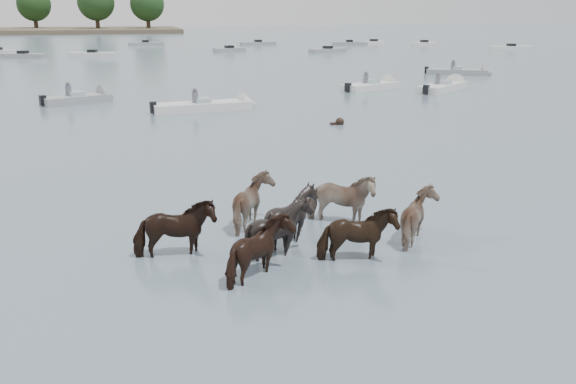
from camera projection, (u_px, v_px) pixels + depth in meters
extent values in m
plane|color=slate|center=(350.00, 235.00, 15.64)|extent=(400.00, 400.00, 0.00)
imported|color=black|center=(175.00, 233.00, 14.12)|extent=(1.90, 0.87, 1.61)
imported|color=#89725D|center=(255.00, 205.00, 16.15)|extent=(1.45, 1.66, 1.58)
imported|color=black|center=(291.00, 219.00, 15.00)|extent=(1.70, 1.57, 1.62)
imported|color=#806A57|center=(340.00, 202.00, 16.38)|extent=(2.12, 1.67, 1.63)
imported|color=black|center=(262.00, 255.00, 12.97)|extent=(1.80, 1.91, 1.52)
imported|color=black|center=(279.00, 232.00, 14.21)|extent=(1.85, 1.78, 1.57)
imported|color=black|center=(357.00, 239.00, 13.91)|extent=(1.86, 0.99, 1.51)
imported|color=gray|center=(422.00, 220.00, 15.11)|extent=(1.54, 1.72, 1.51)
sphere|color=black|center=(340.00, 122.00, 30.60)|extent=(0.44, 0.44, 0.44)
cube|color=black|center=(335.00, 124.00, 30.57)|extent=(0.50, 0.22, 0.18)
cube|color=gray|center=(76.00, 100.00, 37.49)|extent=(4.32, 3.07, 0.55)
cone|color=gray|center=(107.00, 97.00, 38.69)|extent=(1.46, 1.83, 1.60)
cube|color=#99ADB7|center=(76.00, 94.00, 37.39)|extent=(1.18, 1.35, 0.35)
cube|color=black|center=(43.00, 100.00, 36.24)|extent=(0.46, 0.46, 0.60)
cylinder|color=#595966|center=(69.00, 91.00, 37.23)|extent=(0.36, 0.36, 0.70)
sphere|color=#595966|center=(68.00, 84.00, 37.10)|extent=(0.24, 0.24, 0.24)
cube|color=silver|center=(203.00, 107.00, 34.73)|extent=(5.70, 2.15, 0.55)
cone|color=silver|center=(249.00, 104.00, 35.68)|extent=(1.05, 1.68, 1.60)
cube|color=#99ADB7|center=(202.00, 101.00, 34.62)|extent=(0.91, 1.19, 0.35)
cube|color=black|center=(153.00, 107.00, 33.73)|extent=(0.38, 0.38, 0.60)
cylinder|color=#595966|center=(195.00, 98.00, 34.47)|extent=(0.36, 0.36, 0.70)
sphere|color=#595966|center=(195.00, 90.00, 34.34)|extent=(0.24, 0.24, 0.24)
cube|color=silver|center=(371.00, 87.00, 43.76)|extent=(4.96, 3.49, 0.55)
cone|color=silver|center=(392.00, 84.00, 45.24)|extent=(1.50, 1.83, 1.60)
cube|color=#99ADB7|center=(371.00, 82.00, 43.66)|extent=(1.20, 1.36, 0.35)
cube|color=black|center=(348.00, 87.00, 42.23)|extent=(0.47, 0.47, 0.60)
cylinder|color=#595966|center=(366.00, 79.00, 43.50)|extent=(0.36, 0.36, 0.70)
sphere|color=#595966|center=(366.00, 73.00, 43.37)|extent=(0.24, 0.24, 0.24)
cube|color=silver|center=(442.00, 88.00, 43.28)|extent=(5.31, 4.61, 0.55)
cone|color=silver|center=(457.00, 84.00, 45.37)|extent=(1.69, 1.82, 1.60)
cube|color=#99ADB7|center=(443.00, 83.00, 43.18)|extent=(1.32, 1.38, 0.35)
cube|color=black|center=(426.00, 89.00, 41.14)|extent=(0.49, 0.49, 0.60)
cylinder|color=#595966|center=(438.00, 80.00, 43.02)|extent=(0.36, 0.36, 0.70)
sphere|color=#595966|center=(438.00, 74.00, 42.89)|extent=(0.24, 0.24, 0.24)
cube|color=gray|center=(457.00, 72.00, 53.75)|extent=(5.37, 3.84, 0.55)
cone|color=gray|center=(488.00, 73.00, 53.22)|extent=(1.54, 1.83, 1.60)
cube|color=#99ADB7|center=(457.00, 68.00, 53.65)|extent=(1.23, 1.36, 0.35)
cube|color=black|center=(427.00, 70.00, 54.24)|extent=(0.47, 0.47, 0.60)
cylinder|color=#595966|center=(453.00, 66.00, 53.49)|extent=(0.36, 0.36, 0.70)
sphere|color=#595966|center=(454.00, 61.00, 53.36)|extent=(0.24, 0.24, 0.24)
cube|color=gray|center=(23.00, 56.00, 72.05)|extent=(5.42, 3.50, 0.60)
cube|color=black|center=(23.00, 53.00, 71.94)|extent=(1.32, 1.32, 0.50)
cube|color=silver|center=(93.00, 55.00, 74.04)|extent=(5.89, 2.97, 0.60)
cube|color=black|center=(92.00, 52.00, 73.94)|extent=(1.23, 1.23, 0.50)
cube|color=gray|center=(146.00, 44.00, 96.48)|extent=(5.39, 1.62, 0.60)
cube|color=black|center=(145.00, 42.00, 96.37)|extent=(1.02, 1.02, 0.50)
cube|color=gray|center=(229.00, 50.00, 82.36)|extent=(4.56, 2.68, 0.60)
cube|color=black|center=(229.00, 47.00, 82.25)|extent=(1.25, 1.25, 0.50)
cube|color=gray|center=(258.00, 44.00, 97.53)|extent=(5.88, 2.30, 0.60)
cube|color=black|center=(258.00, 41.00, 97.42)|extent=(1.13, 1.13, 0.50)
cube|color=gray|center=(328.00, 51.00, 81.10)|extent=(5.46, 3.03, 0.60)
cube|color=black|center=(328.00, 48.00, 80.99)|extent=(1.26, 1.26, 0.50)
cube|color=gray|center=(349.00, 44.00, 97.32)|extent=(5.63, 2.47, 0.60)
cube|color=black|center=(349.00, 41.00, 97.21)|extent=(1.17, 1.17, 0.50)
cube|color=silver|center=(374.00, 43.00, 99.64)|extent=(4.36, 2.87, 0.60)
cube|color=black|center=(374.00, 41.00, 99.53)|extent=(1.29, 1.29, 0.50)
cube|color=silver|center=(424.00, 44.00, 96.80)|extent=(4.09, 1.72, 0.60)
cube|color=black|center=(424.00, 42.00, 96.69)|extent=(1.05, 1.05, 0.50)
cube|color=silver|center=(511.00, 48.00, 86.63)|extent=(6.11, 2.30, 0.60)
cube|color=black|center=(511.00, 45.00, 86.52)|extent=(1.13, 1.13, 0.50)
cylinder|color=#382619|center=(36.00, 24.00, 153.23)|extent=(1.00, 1.00, 3.69)
sphere|color=black|center=(34.00, 4.00, 151.85)|extent=(8.20, 8.20, 8.20)
cylinder|color=#382619|center=(98.00, 24.00, 149.34)|extent=(1.00, 1.00, 3.96)
sphere|color=black|center=(96.00, 2.00, 147.85)|extent=(8.79, 8.79, 8.79)
cylinder|color=#382619|center=(148.00, 24.00, 151.45)|extent=(1.00, 1.00, 3.72)
sphere|color=black|center=(147.00, 4.00, 150.05)|extent=(8.26, 8.26, 8.26)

